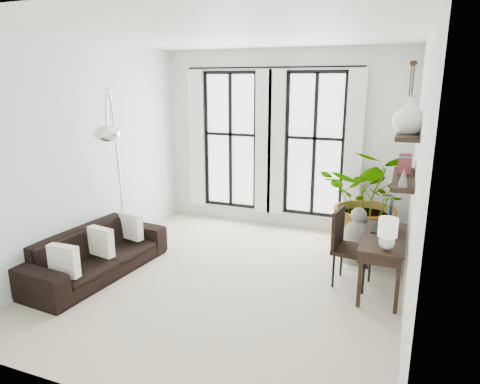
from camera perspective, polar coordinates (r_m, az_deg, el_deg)
The scene contains 16 objects.
floor at distance 6.02m, azimuth -1.42°, elevation -11.52°, with size 5.00×5.00×0.00m, color beige.
ceiling at distance 5.44m, azimuth -1.64°, elevation 20.39°, with size 5.00×5.00×0.00m, color white.
wall_left at distance 6.70m, azimuth -19.60°, elevation 4.73°, with size 5.00×5.00×0.00m, color silver.
wall_right at distance 5.09m, azimuth 22.52°, elevation 1.56°, with size 5.00×5.00×0.00m, color white.
wall_back at distance 7.84m, azimuth 5.66°, elevation 6.83°, with size 4.50×4.50×0.00m, color white.
windows at distance 7.84m, azimuth 4.09°, elevation 6.56°, with size 3.26×0.13×2.65m.
wall_shelves at distance 5.55m, azimuth 21.16°, elevation 4.03°, with size 0.25×1.30×0.60m.
sofa at distance 6.37m, azimuth -18.61°, elevation -7.70°, with size 2.17×0.85×0.63m, color black.
throw_pillows at distance 6.24m, azimuth -18.04°, elevation -6.31°, with size 0.40×1.52×0.40m.
plant at distance 7.02m, azimuth 17.06°, elevation -1.06°, with size 1.50×1.30×1.67m, color #2D7228.
desk at distance 5.72m, azimuth 18.57°, elevation -6.14°, with size 0.53×1.25×1.13m.
desk_chair at distance 5.86m, azimuth 14.00°, elevation -6.50°, with size 0.54×0.54×1.03m.
arc_lamp at distance 6.21m, azimuth -16.71°, elevation 7.58°, with size 0.77×1.09×2.58m.
buddha at distance 6.71m, azimuth 15.35°, elevation -5.98°, with size 0.46×0.46×0.84m.
vase_a at distance 5.19m, azimuth 21.66°, elevation 9.34°, with size 0.37×0.37×0.38m, color white.
vase_b at distance 5.59m, azimuth 21.69°, elevation 9.65°, with size 0.37×0.37×0.38m, color white.
Camera 1 is at (2.11, -4.98, 2.65)m, focal length 32.00 mm.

